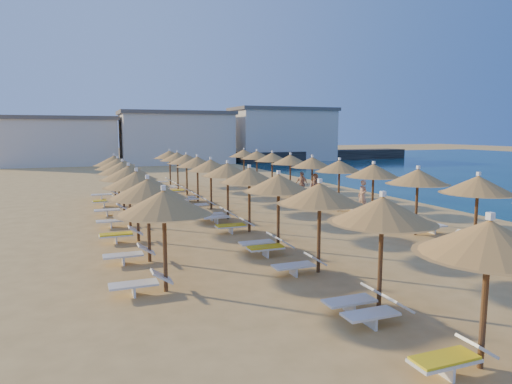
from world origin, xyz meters
name	(u,v)px	position (x,y,z in m)	size (l,w,h in m)	color
ground	(315,228)	(0.00, 0.00, 0.00)	(220.00, 220.00, 0.00)	tan
jetty	(324,155)	(25.79, 44.67, 0.75)	(30.00, 4.00, 1.50)	black
hotel_blocks	(186,137)	(4.16, 46.58, 3.70)	(47.82, 10.75, 8.10)	beige
parasol_row_east	(339,167)	(3.50, 3.65, 2.54)	(2.76, 35.14, 3.07)	brown
parasol_row_west	(228,171)	(-3.15, 3.65, 2.54)	(2.76, 35.14, 3.07)	brown
parasol_row_inland	(129,174)	(-8.09, 3.65, 2.54)	(2.76, 22.19, 3.07)	brown
loungers	(261,211)	(-1.32, 3.60, 0.34)	(14.74, 33.84, 0.66)	white
beachgoer_a	(363,196)	(4.78, 3.15, 0.90)	(0.66, 0.43, 1.80)	tan
beachgoer_b	(316,189)	(3.61, 6.60, 0.95)	(0.92, 0.72, 1.90)	tan
beachgoer_c	(302,184)	(4.28, 9.88, 0.87)	(1.02, 0.42, 1.73)	tan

